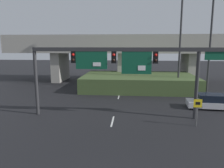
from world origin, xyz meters
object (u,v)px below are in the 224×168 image
at_px(signal_gantry, 125,61).
at_px(speed_limit_sign, 197,108).
at_px(parked_sedan_near_right, 212,102).
at_px(highway_light_pole_near, 181,18).
at_px(highway_light_pole_far, 211,33).

distance_m(signal_gantry, speed_limit_sign, 6.55).
xyz_separation_m(signal_gantry, speed_limit_sign, (5.38, -1.75, -3.29)).
bearing_deg(speed_limit_sign, signal_gantry, 161.97).
relative_size(signal_gantry, speed_limit_sign, 7.71).
relative_size(signal_gantry, parked_sedan_near_right, 3.35).
relative_size(highway_light_pole_near, highway_light_pole_far, 1.25).
xyz_separation_m(speed_limit_sign, parked_sedan_near_right, (2.83, 4.91, -0.74)).
bearing_deg(highway_light_pole_far, highway_light_pole_near, 178.69).
distance_m(signal_gantry, parked_sedan_near_right, 9.68).
bearing_deg(speed_limit_sign, parked_sedan_near_right, 60.03).
distance_m(signal_gantry, highway_light_pole_far, 14.58).
bearing_deg(parked_sedan_near_right, highway_light_pole_far, 80.33).
distance_m(speed_limit_sign, highway_light_pole_near, 14.41).
relative_size(highway_light_pole_near, parked_sedan_near_right, 3.62).
distance_m(highway_light_pole_far, parked_sedan_near_right, 9.95).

